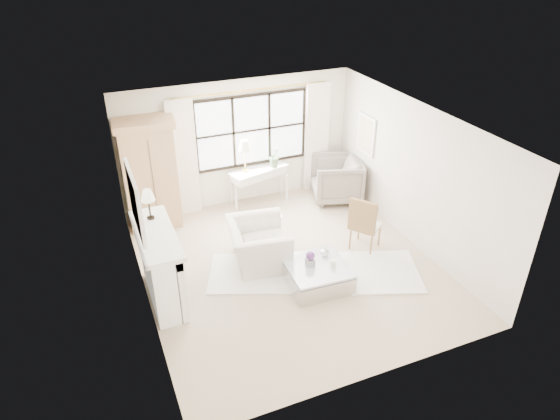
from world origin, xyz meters
The scene contains 32 objects.
floor centered at (0.00, 0.00, 0.00)m, with size 5.50×5.50×0.00m, color #BFA98D.
ceiling centered at (0.00, 0.00, 2.70)m, with size 5.50×5.50×0.00m, color white.
wall_back centered at (0.00, 2.75, 1.35)m, with size 5.00×5.00×0.00m, color white.
wall_front centered at (0.00, -2.75, 1.35)m, with size 5.00×5.00×0.00m, color white.
wall_left centered at (-2.50, 0.00, 1.35)m, with size 5.50×5.50×0.00m, color white.
wall_right centered at (2.50, 0.00, 1.35)m, with size 5.50×5.50×0.00m, color beige.
window_pane centered at (0.30, 2.73, 1.60)m, with size 2.40×0.02×1.50m, color silver.
window_frame centered at (0.30, 2.72, 1.60)m, with size 2.50×0.04×1.50m, color black, non-canonical shape.
curtain_rod centered at (0.30, 2.67, 2.47)m, with size 0.04×0.04×3.30m, color #A7893A.
curtain_left centered at (-1.20, 2.65, 1.24)m, with size 0.55×0.10×2.47m, color white.
curtain_right centered at (1.80, 2.65, 1.24)m, with size 0.55×0.10×2.47m, color white.
fireplace centered at (-2.27, 0.00, 0.65)m, with size 0.58×1.66×1.26m.
mirror_frame centered at (-2.47, 0.00, 1.84)m, with size 0.05×1.15×0.95m, color silver.
mirror_glass centered at (-2.44, 0.00, 1.84)m, with size 0.02×1.00×0.80m, color silver.
art_frame centered at (2.47, 1.70, 1.55)m, with size 0.04×0.62×0.82m, color white.
art_canvas centered at (2.45, 1.70, 1.55)m, with size 0.01×0.52×0.72m, color beige.
mantel_lamp centered at (-2.23, 0.46, 1.65)m, with size 0.22×0.22×0.51m.
armoire centered at (-1.92, 2.42, 1.14)m, with size 1.17×0.79×2.24m.
console_table centered at (0.36, 2.50, 0.40)m, with size 1.37×0.78×0.80m.
console_lamp centered at (0.06, 2.51, 1.36)m, with size 0.28×0.28×0.69m.
orchid_plant centered at (0.73, 2.50, 1.05)m, with size 0.27×0.22×0.49m, color #526D49.
side_table centered at (0.06, 0.98, 0.33)m, with size 0.40×0.40×0.51m.
rug_left centered at (-0.61, 0.02, 0.01)m, with size 1.66×1.17×0.03m, color white.
rug_right centered at (1.25, -0.72, 0.02)m, with size 1.67×1.25×0.03m, color white.
club_armchair centered at (-0.46, 0.35, 0.38)m, with size 1.17×1.03×0.76m, color beige.
wingback_chair centered at (1.99, 1.98, 0.48)m, with size 1.02×1.05×0.96m, color gray.
french_chair centered at (1.54, 0.02, 0.31)m, with size 0.67×0.67×1.08m.
coffee_table centered at (0.23, -0.63, 0.18)m, with size 1.05×1.05×0.38m.
planter_box centered at (0.13, -0.57, 0.43)m, with size 0.15×0.15×0.11m, color gray.
planter_flowers centered at (0.13, -0.57, 0.56)m, with size 0.15×0.15×0.15m, color #572A6B.
pillar_candle centered at (0.46, -0.75, 0.44)m, with size 0.10×0.10×0.12m, color white.
coffee_vase centered at (0.47, -0.42, 0.46)m, with size 0.16×0.16×0.16m, color silver.
Camera 1 is at (-2.96, -6.68, 5.31)m, focal length 32.00 mm.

